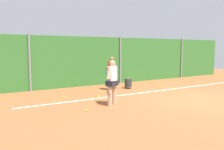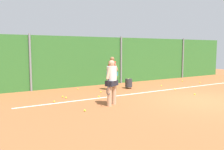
{
  "view_description": "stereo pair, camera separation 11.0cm",
  "coord_description": "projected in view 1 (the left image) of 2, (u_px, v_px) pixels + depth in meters",
  "views": [
    {
      "loc": [
        -7.82,
        -6.05,
        2.01
      ],
      "look_at": [
        -2.56,
        2.36,
        0.92
      ],
      "focal_mm": 38.52,
      "sensor_mm": 36.0,
      "label": 1
    },
    {
      "loc": [
        -7.73,
        -6.1,
        2.01
      ],
      "look_at": [
        -2.56,
        2.36,
        0.92
      ],
      "focal_mm": 38.52,
      "sensor_mm": 36.0,
      "label": 2
    }
  ],
  "objects": [
    {
      "name": "ground_plane",
      "position": [
        168.0,
        93.0,
        10.85
      ],
      "size": [
        27.35,
        27.35,
        0.0
      ],
      "primitive_type": "plane",
      "color": "#A85B33"
    },
    {
      "name": "hedge_fence_backdrop",
      "position": [
        119.0,
        60.0,
        14.09
      ],
      "size": [
        17.78,
        0.25,
        2.65
      ],
      "primitive_type": "cube",
      "color": "#33702D",
      "rests_on": "ground_plane"
    },
    {
      "name": "fence_post_left",
      "position": [
        30.0,
        63.0,
        11.23
      ],
      "size": [
        0.1,
        0.1,
        2.71
      ],
      "primitive_type": "cylinder",
      "color": "gray",
      "rests_on": "ground_plane"
    },
    {
      "name": "fence_post_center",
      "position": [
        120.0,
        60.0,
        13.94
      ],
      "size": [
        0.1,
        0.1,
        2.71
      ],
      "primitive_type": "cylinder",
      "color": "gray",
      "rests_on": "ground_plane"
    },
    {
      "name": "fence_post_right",
      "position": [
        182.0,
        58.0,
        16.65
      ],
      "size": [
        0.1,
        0.1,
        2.71
      ],
      "primitive_type": "cylinder",
      "color": "gray",
      "rests_on": "ground_plane"
    },
    {
      "name": "court_baseline_paint",
      "position": [
        157.0,
        91.0,
        11.46
      ],
      "size": [
        12.99,
        0.1,
        0.01
      ],
      "primitive_type": "cube",
      "color": "white",
      "rests_on": "ground_plane"
    },
    {
      "name": "player_foreground_near",
      "position": [
        112.0,
        80.0,
        8.46
      ],
      "size": [
        0.67,
        0.48,
        1.61
      ],
      "rotation": [
        0.0,
        0.0,
        3.62
      ],
      "color": "tan",
      "rests_on": "ground_plane"
    },
    {
      "name": "player_midcourt",
      "position": [
        112.0,
        72.0,
        11.48
      ],
      "size": [
        0.45,
        0.63,
        1.63
      ],
      "rotation": [
        0.0,
        0.0,
        5.14
      ],
      "color": "#8C603D",
      "rests_on": "ground_plane"
    },
    {
      "name": "ball_hopper",
      "position": [
        128.0,
        83.0,
        12.14
      ],
      "size": [
        0.36,
        0.36,
        0.51
      ],
      "color": "#2D2D33",
      "rests_on": "ground_plane"
    },
    {
      "name": "tennis_ball_0",
      "position": [
        54.0,
        102.0,
        8.98
      ],
      "size": [
        0.07,
        0.07,
        0.07
      ],
      "primitive_type": "sphere",
      "color": "#CCDB33",
      "rests_on": "ground_plane"
    },
    {
      "name": "tennis_ball_1",
      "position": [
        99.0,
        97.0,
        9.95
      ],
      "size": [
        0.07,
        0.07,
        0.07
      ],
      "primitive_type": "sphere",
      "color": "#CCDB33",
      "rests_on": "ground_plane"
    },
    {
      "name": "tennis_ball_2",
      "position": [
        100.0,
        92.0,
        11.05
      ],
      "size": [
        0.07,
        0.07,
        0.07
      ],
      "primitive_type": "sphere",
      "color": "#CCDB33",
      "rests_on": "ground_plane"
    },
    {
      "name": "tennis_ball_3",
      "position": [
        174.0,
        89.0,
        11.7
      ],
      "size": [
        0.07,
        0.07,
        0.07
      ],
      "primitive_type": "sphere",
      "color": "#CCDB33",
      "rests_on": "ground_plane"
    },
    {
      "name": "tennis_ball_5",
      "position": [
        85.0,
        111.0,
        7.7
      ],
      "size": [
        0.07,
        0.07,
        0.07
      ],
      "primitive_type": "sphere",
      "color": "#CCDB33",
      "rests_on": "ground_plane"
    },
    {
      "name": "tennis_ball_6",
      "position": [
        77.0,
        89.0,
        11.81
      ],
      "size": [
        0.07,
        0.07,
        0.07
      ],
      "primitive_type": "sphere",
      "color": "#CCDB33",
      "rests_on": "ground_plane"
    },
    {
      "name": "tennis_ball_7",
      "position": [
        111.0,
        86.0,
        12.71
      ],
      "size": [
        0.07,
        0.07,
        0.07
      ],
      "primitive_type": "sphere",
      "color": "#CCDB33",
      "rests_on": "ground_plane"
    },
    {
      "name": "tennis_ball_8",
      "position": [
        181.0,
        81.0,
        14.75
      ],
      "size": [
        0.07,
        0.07,
        0.07
      ],
      "primitive_type": "sphere",
      "color": "#CCDB33",
      "rests_on": "ground_plane"
    },
    {
      "name": "tennis_ball_9",
      "position": [
        66.0,
        98.0,
        9.72
      ],
      "size": [
        0.07,
        0.07,
        0.07
      ],
      "primitive_type": "sphere",
      "color": "#CCDB33",
      "rests_on": "ground_plane"
    },
    {
      "name": "tennis_ball_10",
      "position": [
        194.0,
        94.0,
        10.51
      ],
      "size": [
        0.07,
        0.07,
        0.07
      ],
      "primitive_type": "sphere",
      "color": "#CCDB33",
      "rests_on": "ground_plane"
    },
    {
      "name": "tennis_ball_11",
      "position": [
        161.0,
        86.0,
        12.88
      ],
      "size": [
        0.07,
        0.07,
        0.07
      ],
      "primitive_type": "sphere",
      "color": "#CCDB33",
      "rests_on": "ground_plane"
    },
    {
      "name": "tennis_ball_12",
      "position": [
        62.0,
        97.0,
        9.91
      ],
      "size": [
        0.07,
        0.07,
        0.07
      ],
      "primitive_type": "sphere",
      "color": "#CCDB33",
      "rests_on": "ground_plane"
    },
    {
      "name": "tennis_ball_13",
      "position": [
        199.0,
        83.0,
        14.05
      ],
      "size": [
        0.07,
        0.07,
        0.07
      ],
      "primitive_type": "sphere",
      "color": "#CCDB33",
      "rests_on": "ground_plane"
    }
  ]
}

